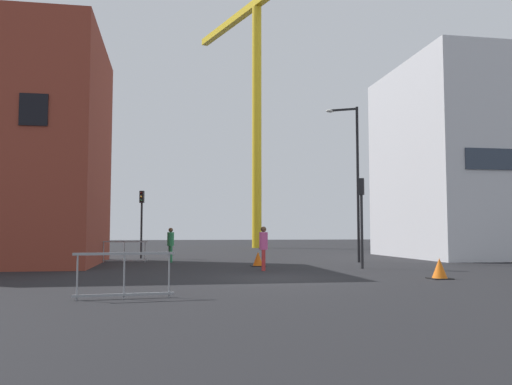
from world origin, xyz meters
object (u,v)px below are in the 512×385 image
at_px(streetlamp_tall, 354,172).
at_px(traffic_cone_on_verge, 258,260).
at_px(traffic_light_crosswalk, 142,213).
at_px(pedestrian_waiting, 171,242).
at_px(construction_crane, 254,80).
at_px(pedestrian_walking, 264,245).
at_px(traffic_light_median, 362,208).
at_px(traffic_cone_striped, 439,269).

height_order(streetlamp_tall, traffic_cone_on_verge, streetlamp_tall).
distance_m(traffic_light_crosswalk, pedestrian_waiting, 4.83).
xyz_separation_m(construction_crane, traffic_light_crosswalk, (-9.69, -18.46, -13.60)).
xyz_separation_m(construction_crane, pedestrian_walking, (-4.39, -29.07, -15.22)).
bearing_deg(traffic_light_crosswalk, pedestrian_walking, -63.44).
distance_m(traffic_light_median, pedestrian_waiting, 10.05).
bearing_deg(pedestrian_waiting, streetlamp_tall, -9.41).
relative_size(construction_crane, pedestrian_waiting, 13.92).
distance_m(construction_crane, traffic_cone_striped, 37.24).
bearing_deg(pedestrian_walking, traffic_light_median, 6.01).
bearing_deg(pedestrian_walking, traffic_cone_on_verge, 85.04).
bearing_deg(pedestrian_waiting, traffic_cone_on_verge, -43.94).
bearing_deg(traffic_light_crosswalk, traffic_light_median, -46.53).
bearing_deg(traffic_light_crosswalk, streetlamp_tall, -27.82).
bearing_deg(traffic_light_median, pedestrian_walking, -173.99).
relative_size(streetlamp_tall, traffic_light_crosswalk, 2.03).
relative_size(construction_crane, streetlamp_tall, 3.05).
distance_m(pedestrian_walking, pedestrian_waiting, 7.35).
distance_m(traffic_light_crosswalk, traffic_cone_on_verge, 9.98).
height_order(streetlamp_tall, traffic_light_median, streetlamp_tall).
distance_m(streetlamp_tall, traffic_cone_striped, 10.38).
xyz_separation_m(streetlamp_tall, traffic_cone_on_verge, (-5.39, -2.20, -4.33)).
bearing_deg(traffic_light_median, pedestrian_waiting, 143.36).
bearing_deg(pedestrian_walking, pedestrian_waiting, 119.73).
bearing_deg(traffic_light_crosswalk, traffic_cone_striped, -55.63).
relative_size(traffic_light_median, pedestrian_waiting, 2.19).
xyz_separation_m(traffic_light_median, pedestrian_waiting, (-7.97, 5.92, -1.56)).
bearing_deg(pedestrian_waiting, traffic_light_crosswalk, 111.44).
relative_size(traffic_light_crosswalk, traffic_cone_on_verge, 6.06).
xyz_separation_m(pedestrian_walking, traffic_cone_on_verge, (0.23, 2.65, -0.73)).
distance_m(pedestrian_walking, traffic_cone_striped, 6.89).
xyz_separation_m(traffic_light_crosswalk, traffic_cone_on_verge, (5.53, -7.96, -2.34)).
height_order(construction_crane, traffic_cone_striped, construction_crane).
bearing_deg(traffic_light_median, traffic_light_crosswalk, 133.47).
bearing_deg(pedestrian_walking, construction_crane, 81.42).
bearing_deg(traffic_light_median, traffic_cone_striped, -81.36).
bearing_deg(construction_crane, traffic_light_median, -90.13).
bearing_deg(traffic_cone_striped, pedestrian_walking, 137.97).
height_order(traffic_light_median, traffic_cone_striped, traffic_light_median).
xyz_separation_m(pedestrian_walking, traffic_cone_striped, (5.09, -4.59, -0.71)).
relative_size(pedestrian_waiting, traffic_cone_striped, 2.54).
relative_size(traffic_light_crosswalk, pedestrian_waiting, 2.25).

